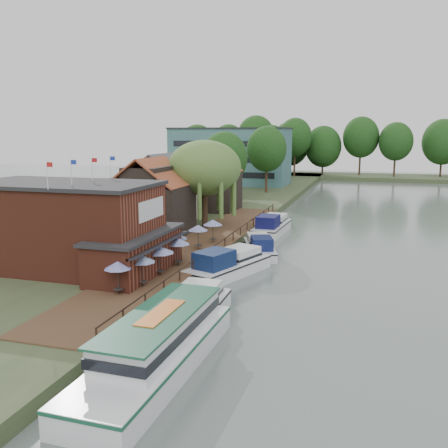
% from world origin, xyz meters
% --- Properties ---
extents(ground, '(260.00, 260.00, 0.00)m').
position_xyz_m(ground, '(0.00, 0.00, 0.00)').
color(ground, '#586661').
rests_on(ground, ground).
extents(land_bank, '(50.00, 140.00, 1.00)m').
position_xyz_m(land_bank, '(-30.00, 35.00, 0.50)').
color(land_bank, '#384728').
rests_on(land_bank, ground).
extents(quay_deck, '(6.00, 50.00, 0.10)m').
position_xyz_m(quay_deck, '(-8.00, 10.00, 1.05)').
color(quay_deck, '#47301E').
rests_on(quay_deck, land_bank).
extents(quay_rail, '(0.20, 49.00, 1.00)m').
position_xyz_m(quay_rail, '(-5.30, 10.50, 1.50)').
color(quay_rail, black).
rests_on(quay_rail, land_bank).
extents(pub, '(20.00, 11.00, 7.30)m').
position_xyz_m(pub, '(-14.00, -1.00, 4.65)').
color(pub, maroon).
rests_on(pub, land_bank).
extents(hotel_block, '(25.40, 12.40, 12.30)m').
position_xyz_m(hotel_block, '(-22.00, 70.00, 7.15)').
color(hotel_block, '#38666B').
rests_on(hotel_block, land_bank).
extents(cottage_a, '(8.60, 7.60, 8.50)m').
position_xyz_m(cottage_a, '(-15.00, 14.00, 5.25)').
color(cottage_a, black).
rests_on(cottage_a, land_bank).
extents(cottage_b, '(9.60, 8.60, 8.50)m').
position_xyz_m(cottage_b, '(-18.00, 24.00, 5.25)').
color(cottage_b, beige).
rests_on(cottage_b, land_bank).
extents(cottage_c, '(7.60, 7.60, 8.50)m').
position_xyz_m(cottage_c, '(-14.00, 33.00, 5.25)').
color(cottage_c, black).
rests_on(cottage_c, land_bank).
extents(willow, '(8.60, 8.60, 10.43)m').
position_xyz_m(willow, '(-10.50, 19.00, 6.21)').
color(willow, '#476B2D').
rests_on(willow, land_bank).
extents(umbrella_0, '(1.95, 1.95, 2.38)m').
position_xyz_m(umbrella_0, '(-8.20, -6.24, 2.29)').
color(umbrella_0, '#1A1B93').
rests_on(umbrella_0, quay_deck).
extents(umbrella_1, '(2.02, 2.02, 2.38)m').
position_xyz_m(umbrella_1, '(-7.41, -4.10, 2.29)').
color(umbrella_1, navy).
rests_on(umbrella_1, quay_deck).
extents(umbrella_2, '(2.39, 2.39, 2.38)m').
position_xyz_m(umbrella_2, '(-7.35, -1.11, 2.29)').
color(umbrella_2, navy).
rests_on(umbrella_2, quay_deck).
extents(umbrella_3, '(2.01, 2.01, 2.38)m').
position_xyz_m(umbrella_3, '(-7.08, 2.16, 2.29)').
color(umbrella_3, navy).
rests_on(umbrella_3, quay_deck).
extents(umbrella_4, '(2.43, 2.43, 2.38)m').
position_xyz_m(umbrella_4, '(-8.26, 4.15, 2.29)').
color(umbrella_4, navy).
rests_on(umbrella_4, quay_deck).
extents(umbrella_5, '(1.98, 1.98, 2.38)m').
position_xyz_m(umbrella_5, '(-7.52, 8.34, 2.29)').
color(umbrella_5, navy).
rests_on(umbrella_5, quay_deck).
extents(umbrella_6, '(2.05, 2.05, 2.38)m').
position_xyz_m(umbrella_6, '(-7.05, 11.51, 2.29)').
color(umbrella_6, navy).
rests_on(umbrella_6, quay_deck).
extents(cruiser_0, '(3.66, 10.69, 2.60)m').
position_xyz_m(cruiser_0, '(-2.34, -7.70, 1.30)').
color(cruiser_0, white).
rests_on(cruiser_0, ground).
extents(cruiser_1, '(6.77, 11.01, 2.56)m').
position_xyz_m(cruiser_1, '(-3.20, 4.06, 1.28)').
color(cruiser_1, white).
rests_on(cruiser_1, ground).
extents(cruiser_2, '(5.83, 9.53, 2.17)m').
position_xyz_m(cruiser_2, '(-2.28, 12.19, 1.08)').
color(cruiser_2, silver).
rests_on(cruiser_2, ground).
extents(cruiser_3, '(3.78, 10.48, 2.53)m').
position_xyz_m(cruiser_3, '(-3.22, 23.11, 1.26)').
color(cruiser_3, white).
rests_on(cruiser_3, ground).
extents(tour_boat, '(4.18, 14.07, 3.06)m').
position_xyz_m(tour_boat, '(-1.81, -14.04, 1.53)').
color(tour_boat, silver).
rests_on(tour_boat, ground).
extents(swan, '(0.44, 0.44, 0.44)m').
position_xyz_m(swan, '(-3.71, -10.95, 0.22)').
color(swan, white).
rests_on(swan, ground).
extents(bank_tree_0, '(7.73, 7.73, 11.46)m').
position_xyz_m(bank_tree_0, '(-15.56, 43.76, 6.73)').
color(bank_tree_0, '#143811').
rests_on(bank_tree_0, land_bank).
extents(bank_tree_1, '(6.17, 6.17, 11.12)m').
position_xyz_m(bank_tree_1, '(-16.74, 48.30, 6.56)').
color(bank_tree_1, '#143811').
rests_on(bank_tree_1, land_bank).
extents(bank_tree_2, '(7.46, 7.46, 12.47)m').
position_xyz_m(bank_tree_2, '(-11.09, 56.51, 7.24)').
color(bank_tree_2, '#143811').
rests_on(bank_tree_2, land_bank).
extents(bank_tree_3, '(7.26, 7.26, 11.49)m').
position_xyz_m(bank_tree_3, '(-15.12, 76.06, 6.75)').
color(bank_tree_3, '#143811').
rests_on(bank_tree_3, land_bank).
extents(bank_tree_4, '(7.29, 7.29, 13.06)m').
position_xyz_m(bank_tree_4, '(-16.19, 86.50, 7.53)').
color(bank_tree_4, '#143811').
rests_on(bank_tree_4, land_bank).
extents(bank_tree_5, '(8.62, 8.62, 14.95)m').
position_xyz_m(bank_tree_5, '(-11.66, 94.17, 8.48)').
color(bank_tree_5, '#143811').
rests_on(bank_tree_5, land_bank).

